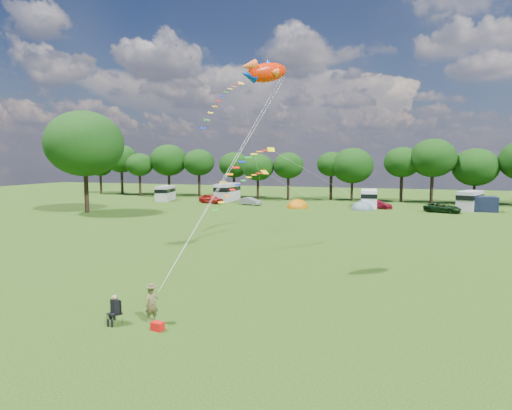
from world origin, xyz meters
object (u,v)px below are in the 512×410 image
(tent_greyblue, at_px, (362,210))
(campervan_c, at_px, (369,198))
(car_a, at_px, (211,199))
(car_c, at_px, (377,204))
(camp_chair, at_px, (115,306))
(car_d, at_px, (442,208))
(big_tree, at_px, (84,144))
(campervan_b, at_px, (227,192))
(fish_kite, at_px, (264,72))
(car_b, at_px, (250,201))
(kite_flyer, at_px, (152,305))
(campervan_a, at_px, (165,193))
(tent_orange, at_px, (297,208))
(campervan_d, at_px, (470,200))

(tent_greyblue, bearing_deg, campervan_c, 79.25)
(car_a, height_order, car_c, car_a)
(camp_chair, bearing_deg, car_d, 93.82)
(big_tree, xyz_separation_m, campervan_b, (11.66, 20.71, -7.43))
(big_tree, distance_m, fish_kite, 37.39)
(car_b, xyz_separation_m, tent_greyblue, (16.93, -1.08, -0.58))
(car_d, xyz_separation_m, kite_flyer, (-15.83, -45.44, 0.13))
(campervan_a, bearing_deg, tent_orange, -111.53)
(car_a, relative_size, camp_chair, 3.53)
(big_tree, relative_size, tent_greyblue, 3.78)
(car_b, height_order, campervan_a, campervan_a)
(tent_greyblue, bearing_deg, tent_orange, -178.18)
(tent_greyblue, bearing_deg, camp_chair, -98.58)
(tent_orange, height_order, camp_chair, camp_chair)
(campervan_c, relative_size, kite_flyer, 3.47)
(car_d, relative_size, camp_chair, 3.75)
(car_c, distance_m, fish_kite, 39.89)
(kite_flyer, xyz_separation_m, fish_kite, (1.91, 10.04, 11.48))
(campervan_a, bearing_deg, campervan_d, -101.18)
(car_b, height_order, campervan_d, campervan_d)
(car_c, relative_size, campervan_b, 0.70)
(kite_flyer, bearing_deg, campervan_a, 73.10)
(campervan_d, bearing_deg, car_c, 122.63)
(campervan_a, xyz_separation_m, campervan_b, (10.33, 2.66, 0.25))
(car_d, distance_m, campervan_b, 33.66)
(campervan_d, bearing_deg, fish_kite, 179.00)
(campervan_b, height_order, tent_greyblue, campervan_b)
(car_b, distance_m, tent_orange, 7.93)
(campervan_c, bearing_deg, campervan_b, 79.92)
(car_c, bearing_deg, big_tree, 129.58)
(car_c, xyz_separation_m, tent_orange, (-11.02, -2.69, -0.61))
(car_a, distance_m, car_d, 34.02)
(car_c, xyz_separation_m, fish_kite, (-5.49, -37.76, 11.62))
(car_a, height_order, campervan_b, campervan_b)
(car_d, bearing_deg, car_b, 106.19)
(kite_flyer, bearing_deg, fish_kite, 33.00)
(big_tree, relative_size, car_b, 3.93)
(big_tree, xyz_separation_m, tent_greyblue, (34.41, 14.40, -9.00))
(campervan_a, relative_size, campervan_b, 0.90)
(kite_flyer, bearing_deg, camp_chair, 156.31)
(campervan_b, distance_m, kite_flyer, 54.51)
(tent_greyblue, bearing_deg, car_a, 176.06)
(fish_kite, bearing_deg, car_a, 72.58)
(car_c, height_order, tent_orange, car_c)
(campervan_c, height_order, camp_chair, campervan_c)
(car_b, xyz_separation_m, campervan_b, (-5.82, 5.24, 0.99))
(campervan_d, bearing_deg, campervan_b, 110.28)
(tent_greyblue, relative_size, fish_kite, 1.19)
(campervan_c, xyz_separation_m, tent_greyblue, (-0.68, -3.56, -1.36))
(big_tree, distance_m, campervan_b, 24.90)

